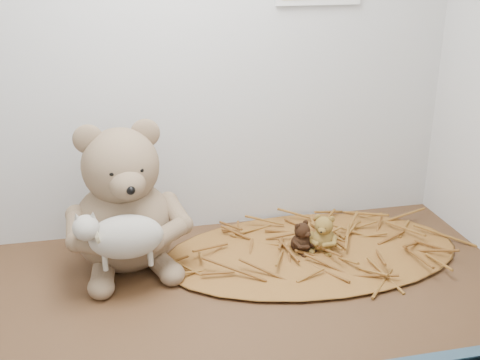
{
  "coord_description": "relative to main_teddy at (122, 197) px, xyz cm",
  "views": [
    {
      "loc": [
        -14.17,
        -93.24,
        60.12
      ],
      "look_at": [
        7.8,
        4.64,
        20.63
      ],
      "focal_mm": 45.0,
      "sensor_mm": 36.0,
      "label": 1
    }
  ],
  "objects": [
    {
      "name": "mini_teddy_tan",
      "position": [
        39.93,
        -4.2,
        -9.72
      ],
      "size": [
        8.81,
        8.91,
        7.75
      ],
      "primitive_type": null,
      "rotation": [
        0.0,
        0.0,
        -0.57
      ],
      "color": "olive",
      "rests_on": "straw_bed"
    },
    {
      "name": "mini_teddy_brown",
      "position": [
        35.24,
        -3.97,
        -10.27
      ],
      "size": [
        7.48,
        7.59,
        6.66
      ],
      "primitive_type": null,
      "rotation": [
        0.0,
        0.0,
        0.52
      ],
      "color": "black",
      "rests_on": "straw_bed"
    },
    {
      "name": "toy_lamb",
      "position": [
        0.0,
        -10.61,
        -3.37
      ],
      "size": [
        17.41,
        10.62,
        11.25
      ],
      "primitive_type": null,
      "color": "#AFAC9D",
      "rests_on": "main_teddy"
    },
    {
      "name": "alcove_shell",
      "position": [
        12.99,
        -6.46,
        30.19
      ],
      "size": [
        120.4,
        60.2,
        90.4
      ],
      "color": "#452E18",
      "rests_on": "ground"
    },
    {
      "name": "main_teddy",
      "position": [
        0.0,
        0.0,
        0.0
      ],
      "size": [
        27.22,
        28.35,
        29.61
      ],
      "primitive_type": null,
      "rotation": [
        0.0,
        0.0,
        0.14
      ],
      "color": "#826A50",
      "rests_on": "shelf_floor"
    },
    {
      "name": "straw_bed",
      "position": [
        37.59,
        -4.09,
        -14.2
      ],
      "size": [
        62.44,
        36.26,
        1.21
      ],
      "primitive_type": "ellipsoid",
      "color": "brown",
      "rests_on": "shelf_floor"
    }
  ]
}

